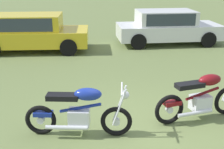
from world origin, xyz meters
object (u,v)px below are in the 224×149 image
object	(u,v)px
motorcycle_blue	(79,112)
motorcycle_maroon	(201,98)
car_yellow	(29,30)
car_white	(167,25)

from	to	relation	value
motorcycle_blue	motorcycle_maroon	world-z (taller)	same
motorcycle_blue	car_yellow	size ratio (longest dim) A/B	0.47
motorcycle_maroon	car_white	bearing A→B (deg)	67.45
car_white	motorcycle_maroon	bearing A→B (deg)	-100.55
motorcycle_maroon	car_white	world-z (taller)	car_white
motorcycle_blue	car_white	xyz separation A→B (m)	(4.14, 7.08, 0.31)
motorcycle_maroon	car_yellow	world-z (taller)	car_yellow
car_yellow	motorcycle_maroon	bearing A→B (deg)	-51.57
motorcycle_blue	motorcycle_maroon	bearing A→B (deg)	17.52
motorcycle_blue	car_white	world-z (taller)	car_white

